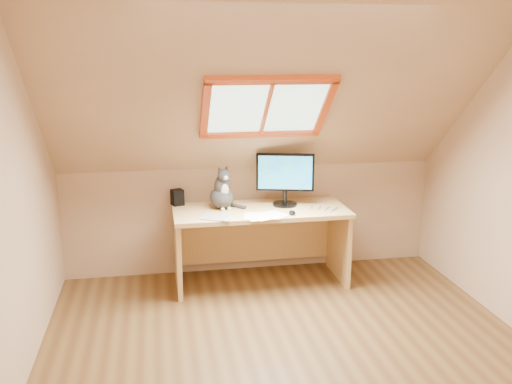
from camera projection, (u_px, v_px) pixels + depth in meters
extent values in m
plane|color=brown|center=(295.00, 361.00, 3.89)|extent=(3.50, 3.50, 0.00)
cube|color=tan|center=(426.00, 314.00, 1.93)|extent=(3.50, 0.02, 2.40)
cube|color=tan|center=(4.00, 204.00, 3.30)|extent=(0.02, 3.50, 2.40)
cube|color=tan|center=(251.00, 218.00, 5.44)|extent=(3.50, 0.02, 1.00)
cube|color=tan|center=(268.00, 98.00, 4.41)|extent=(3.50, 1.56, 1.41)
cube|color=#B2E0CC|center=(266.00, 106.00, 4.50)|extent=(0.90, 0.53, 0.48)
cube|color=#D04513|center=(266.00, 106.00, 4.50)|extent=(1.02, 0.64, 0.59)
cube|color=tan|center=(260.00, 211.00, 5.04)|extent=(1.53, 0.67, 0.04)
cube|color=tan|center=(178.00, 253.00, 5.00)|extent=(0.04, 0.60, 0.66)
cube|color=tan|center=(339.00, 243.00, 5.25)|extent=(0.04, 0.60, 0.66)
cube|color=tan|center=(254.00, 237.00, 5.42)|extent=(1.43, 0.03, 0.46)
cylinder|color=black|center=(285.00, 204.00, 5.14)|extent=(0.22, 0.22, 0.02)
cylinder|color=black|center=(285.00, 197.00, 5.12)|extent=(0.04, 0.04, 0.12)
cube|color=black|center=(285.00, 172.00, 5.07)|extent=(0.51, 0.17, 0.34)
cube|color=blue|center=(285.00, 173.00, 5.04)|extent=(0.46, 0.13, 0.30)
ellipsoid|color=#3B3634|center=(222.00, 198.00, 5.04)|extent=(0.27, 0.30, 0.18)
ellipsoid|color=#3B3634|center=(222.00, 186.00, 5.01)|extent=(0.17, 0.17, 0.20)
ellipsoid|color=silver|center=(225.00, 190.00, 4.96)|extent=(0.08, 0.05, 0.12)
ellipsoid|color=#3B3634|center=(224.00, 175.00, 4.94)|extent=(0.13, 0.12, 0.10)
sphere|color=silver|center=(226.00, 178.00, 4.90)|extent=(0.04, 0.04, 0.04)
cone|color=#3B3634|center=(219.00, 169.00, 4.93)|extent=(0.06, 0.06, 0.07)
cone|color=#3B3634|center=(227.00, 168.00, 4.96)|extent=(0.06, 0.06, 0.07)
cube|color=black|center=(177.00, 197.00, 5.14)|extent=(0.13, 0.13, 0.14)
cube|color=#B2B2B7|center=(217.00, 217.00, 4.75)|extent=(0.31, 0.27, 0.01)
ellipsoid|color=black|center=(292.00, 213.00, 4.86)|extent=(0.08, 0.11, 0.03)
cube|color=white|center=(264.00, 217.00, 4.79)|extent=(0.33, 0.27, 0.00)
cube|color=white|center=(264.00, 217.00, 4.79)|extent=(0.32, 0.24, 0.00)
cube|color=white|center=(264.00, 216.00, 4.79)|extent=(0.35, 0.30, 0.00)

